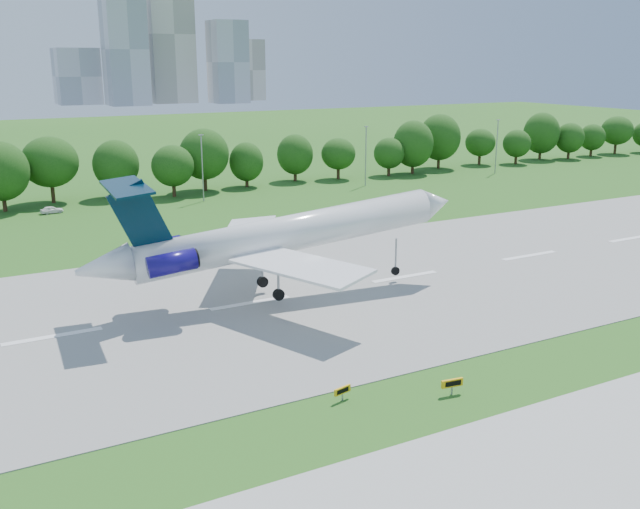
{
  "coord_description": "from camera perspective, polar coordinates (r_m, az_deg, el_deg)",
  "views": [
    {
      "loc": [
        -27.65,
        -41.63,
        25.02
      ],
      "look_at": [
        4.67,
        18.0,
        6.51
      ],
      "focal_mm": 40.0,
      "sensor_mm": 36.0,
      "label": 1
    }
  ],
  "objects": [
    {
      "name": "light_poles",
      "position": [
        127.54,
        -16.87,
        6.19
      ],
      "size": [
        175.9,
        0.25,
        12.19
      ],
      "color": "gray",
      "rests_on": "ground"
    },
    {
      "name": "taxi_sign_right",
      "position": [
        56.76,
        10.53,
        -10.1
      ],
      "size": [
        1.84,
        0.45,
        1.29
      ],
      "rotation": [
        0.0,
        0.0,
        -0.13
      ],
      "color": "gray",
      "rests_on": "ground"
    },
    {
      "name": "service_vehicle_b",
      "position": [
        128.91,
        -20.67,
        3.37
      ],
      "size": [
        3.87,
        1.99,
        1.26
      ],
      "primitive_type": "imported",
      "rotation": [
        0.0,
        0.0,
        1.71
      ],
      "color": "white",
      "rests_on": "ground"
    },
    {
      "name": "ground",
      "position": [
        55.89,
        4.69,
        -11.38
      ],
      "size": [
        600.0,
        600.0,
        0.0
      ],
      "primitive_type": "plane",
      "color": "#225516",
      "rests_on": "ground"
    },
    {
      "name": "airliner",
      "position": [
        75.45,
        -3.99,
        1.5
      ],
      "size": [
        42.71,
        30.9,
        13.35
      ],
      "rotation": [
        0.0,
        -0.1,
        -0.07
      ],
      "color": "white",
      "rests_on": "ground"
    },
    {
      "name": "skyline",
      "position": [
        450.77,
        -12.45,
        15.62
      ],
      "size": [
        127.0,
        52.0,
        80.0
      ],
      "color": "#B2B2B7",
      "rests_on": "ground"
    },
    {
      "name": "taxi_sign_centre",
      "position": [
        55.04,
        1.81,
        -10.82
      ],
      "size": [
        1.58,
        0.54,
        1.11
      ],
      "rotation": [
        0.0,
        0.0,
        0.23
      ],
      "color": "gray",
      "rests_on": "ground"
    },
    {
      "name": "runway",
      "position": [
        76.34,
        -5.6,
        -3.91
      ],
      "size": [
        400.0,
        45.0,
        0.08
      ],
      "primitive_type": "cube",
      "color": "gray",
      "rests_on": "ground"
    },
    {
      "name": "tree_line",
      "position": [
        137.75,
        -16.72,
        6.77
      ],
      "size": [
        288.4,
        8.4,
        10.4
      ],
      "color": "#382314",
      "rests_on": "ground"
    }
  ]
}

